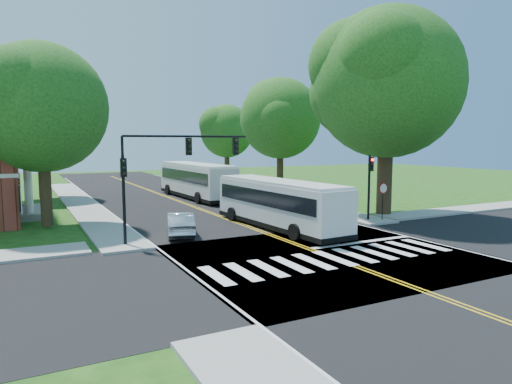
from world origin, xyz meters
TOP-DOWN VIEW (x-y plane):
  - ground at (0.00, 0.00)m, footprint 140.00×140.00m
  - road at (0.00, 18.00)m, footprint 14.00×96.00m
  - cross_road at (0.00, 0.00)m, footprint 60.00×12.00m
  - center_line at (0.00, 22.00)m, footprint 0.36×70.00m
  - edge_line_w at (-6.80, 22.00)m, footprint 0.12×70.00m
  - edge_line_e at (6.80, 22.00)m, footprint 0.12×70.00m
  - crosswalk at (0.00, -0.50)m, footprint 12.60×3.00m
  - stop_bar at (3.50, 1.60)m, footprint 6.60×0.40m
  - sidewalk_nw at (-8.30, 25.00)m, footprint 2.60×40.00m
  - sidewalk_ne at (8.30, 25.00)m, footprint 2.60×40.00m
  - sidewalk_xe at (20.00, 6.80)m, footprint 20.00×2.60m
  - tree_ne_big at (11.00, 8.00)m, footprint 10.80×10.80m
  - tree_west_near at (-11.50, 14.00)m, footprint 8.00×8.00m
  - tree_west_far at (-11.00, 30.00)m, footprint 7.60×7.60m
  - tree_east_mid at (11.50, 24.00)m, footprint 8.40×8.40m
  - tree_east_far at (12.50, 40.00)m, footprint 7.20×7.20m
  - signal_nw at (-5.86, 6.43)m, footprint 7.15×0.46m
  - signal_ne at (8.20, 6.44)m, footprint 0.30×0.46m
  - stop_sign at (9.00, 5.98)m, footprint 0.76×0.08m
  - bus_lead at (1.51, 7.30)m, footprint 3.36×11.85m
  - bus_follow at (2.26, 24.35)m, footprint 3.51×13.04m
  - hatchback at (-4.77, 7.83)m, footprint 2.52×4.43m
  - suv at (5.12, 10.53)m, footprint 3.40×5.33m
  - dark_sedan at (5.02, 16.33)m, footprint 3.29×5.19m

SIDE VIEW (x-z plane):
  - ground at x=0.00m, z-range 0.00..0.00m
  - road at x=0.00m, z-range 0.00..0.01m
  - cross_road at x=0.00m, z-range 0.00..0.01m
  - center_line at x=0.00m, z-range 0.01..0.02m
  - edge_line_w at x=-6.80m, z-range 0.01..0.02m
  - edge_line_e at x=6.80m, z-range 0.01..0.02m
  - crosswalk at x=0.00m, z-range 0.01..0.02m
  - stop_bar at x=3.50m, z-range 0.01..0.02m
  - sidewalk_nw at x=-8.30m, z-range 0.00..0.15m
  - sidewalk_ne at x=8.30m, z-range 0.00..0.15m
  - sidewalk_xe at x=20.00m, z-range 0.00..0.15m
  - suv at x=5.12m, z-range 0.01..1.38m
  - hatchback at x=-4.77m, z-range 0.01..1.39m
  - dark_sedan at x=5.02m, z-range 0.01..1.41m
  - bus_lead at x=1.51m, z-range 0.10..3.13m
  - bus_follow at x=2.26m, z-range 0.10..3.46m
  - stop_sign at x=9.00m, z-range 0.77..3.30m
  - signal_ne at x=8.20m, z-range 0.76..5.16m
  - signal_nw at x=-5.86m, z-range 1.55..7.21m
  - tree_east_far at x=12.50m, z-range 1.69..12.03m
  - tree_west_far at x=-11.00m, z-range 1.66..12.33m
  - tree_west_near at x=-11.50m, z-range 1.83..13.23m
  - tree_east_mid at x=11.50m, z-range 1.89..13.82m
  - tree_ne_big at x=11.00m, z-range 2.17..17.08m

